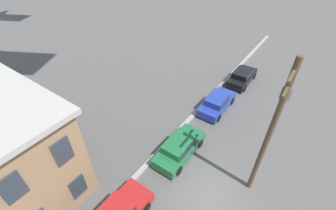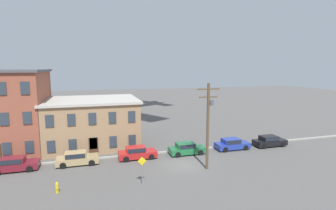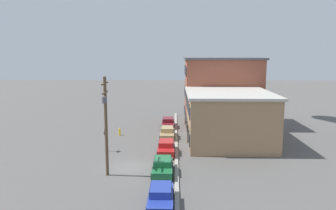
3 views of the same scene
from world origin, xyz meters
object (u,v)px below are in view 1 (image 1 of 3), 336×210
utility_pole (272,128)px  car_blue (217,102)px  car_green (179,147)px  car_black (242,76)px

utility_pole → car_blue: bearing=41.2°
car_green → car_black: size_ratio=1.00×
car_black → car_blue: bearing=177.9°
car_green → car_black: 11.85m
utility_pole → car_green: bearing=95.4°
car_green → car_black: bearing=-0.5°
car_blue → utility_pole: (-5.82, -5.10, 4.30)m
car_green → car_black: same height
car_blue → car_black: 5.56m
car_green → car_blue: size_ratio=1.00×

